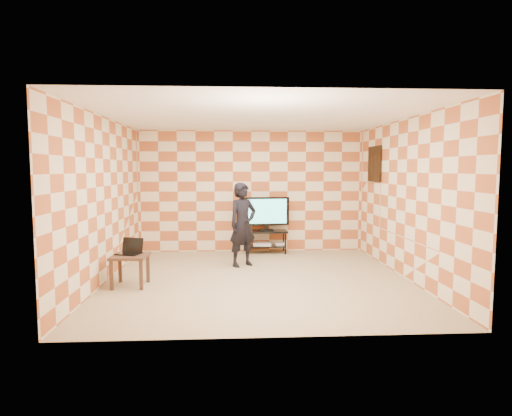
# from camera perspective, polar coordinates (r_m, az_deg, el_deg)

# --- Properties ---
(floor) EXTENTS (5.00, 5.00, 0.00)m
(floor) POSITION_cam_1_polar(r_m,az_deg,el_deg) (7.29, 0.27, -9.48)
(floor) COLOR tan
(floor) RESTS_ON ground
(wall_back) EXTENTS (5.00, 0.02, 2.70)m
(wall_back) POSITION_cam_1_polar(r_m,az_deg,el_deg) (9.56, -0.64, 2.23)
(wall_back) COLOR beige
(wall_back) RESTS_ON ground
(wall_front) EXTENTS (5.00, 0.02, 2.70)m
(wall_front) POSITION_cam_1_polar(r_m,az_deg,el_deg) (4.58, 2.17, -1.04)
(wall_front) COLOR beige
(wall_front) RESTS_ON ground
(wall_left) EXTENTS (0.02, 5.00, 2.70)m
(wall_left) POSITION_cam_1_polar(r_m,az_deg,el_deg) (7.35, -19.57, 1.03)
(wall_left) COLOR beige
(wall_left) RESTS_ON ground
(wall_right) EXTENTS (0.02, 5.00, 2.70)m
(wall_right) POSITION_cam_1_polar(r_m,az_deg,el_deg) (7.64, 19.35, 1.18)
(wall_right) COLOR beige
(wall_right) RESTS_ON ground
(ceiling) EXTENTS (5.00, 5.00, 0.02)m
(ceiling) POSITION_cam_1_polar(r_m,az_deg,el_deg) (7.10, 0.28, 12.11)
(ceiling) COLOR white
(ceiling) RESTS_ON wall_back
(wall_art) EXTENTS (0.04, 0.72, 0.72)m
(wall_art) POSITION_cam_1_polar(r_m,az_deg,el_deg) (9.06, 15.52, 5.67)
(wall_art) COLOR black
(wall_art) RESTS_ON wall_right
(tv_stand) EXTENTS (0.93, 0.42, 0.50)m
(tv_stand) POSITION_cam_1_polar(r_m,az_deg,el_deg) (9.43, 1.34, -3.84)
(tv_stand) COLOR black
(tv_stand) RESTS_ON floor
(tv) EXTENTS (1.02, 0.21, 0.74)m
(tv) POSITION_cam_1_polar(r_m,az_deg,el_deg) (9.36, 1.35, -0.54)
(tv) COLOR black
(tv) RESTS_ON tv_stand
(dvd_player) EXTENTS (0.42, 0.33, 0.07)m
(dvd_player) POSITION_cam_1_polar(r_m,az_deg,el_deg) (9.43, 0.87, -4.82)
(dvd_player) COLOR #B7B6B9
(dvd_player) RESTS_ON tv_stand
(game_console) EXTENTS (0.25, 0.20, 0.05)m
(game_console) POSITION_cam_1_polar(r_m,az_deg,el_deg) (9.50, 3.19, -4.79)
(game_console) COLOR silver
(game_console) RESTS_ON tv_stand
(side_table) EXTENTS (0.56, 0.56, 0.50)m
(side_table) POSITION_cam_1_polar(r_m,az_deg,el_deg) (7.07, -16.45, -6.73)
(side_table) COLOR #3C231A
(side_table) RESTS_ON floor
(laptop) EXTENTS (0.44, 0.39, 0.24)m
(laptop) POSITION_cam_1_polar(r_m,az_deg,el_deg) (7.15, -16.44, -5.45)
(laptop) COLOR black
(laptop) RESTS_ON side_table
(person) EXTENTS (0.69, 0.64, 1.59)m
(person) POSITION_cam_1_polar(r_m,az_deg,el_deg) (8.12, -1.78, -2.22)
(person) COLOR black
(person) RESTS_ON floor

